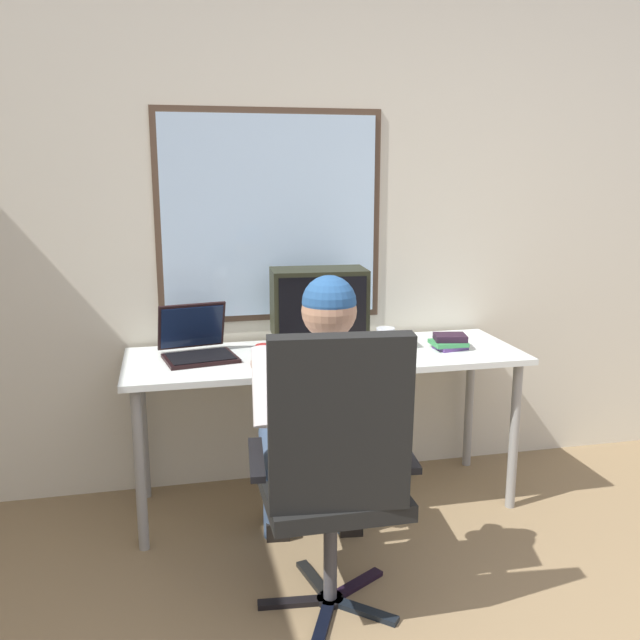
{
  "coord_description": "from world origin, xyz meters",
  "views": [
    {
      "loc": [
        -0.99,
        -0.89,
        1.57
      ],
      "look_at": [
        -0.41,
        1.7,
        0.98
      ],
      "focal_mm": 38.65,
      "sensor_mm": 36.0,
      "label": 1
    }
  ],
  "objects_px": {
    "laptop": "(196,343)",
    "coffee_mug": "(264,355)",
    "office_chair": "(335,463)",
    "desk": "(326,368)",
    "person_seated": "(324,423)",
    "book_stack": "(450,341)",
    "wine_glass": "(385,338)",
    "crt_monitor": "(319,303)"
  },
  "relations": [
    {
      "from": "laptop",
      "to": "coffee_mug",
      "type": "height_order",
      "value": "laptop"
    },
    {
      "from": "person_seated",
      "to": "crt_monitor",
      "type": "height_order",
      "value": "person_seated"
    },
    {
      "from": "office_chair",
      "to": "person_seated",
      "type": "xyz_separation_m",
      "value": [
        0.02,
        0.28,
        0.04
      ]
    },
    {
      "from": "office_chair",
      "to": "wine_glass",
      "type": "relative_size",
      "value": 7.74
    },
    {
      "from": "wine_glass",
      "to": "coffee_mug",
      "type": "xyz_separation_m",
      "value": [
        -0.54,
        0.01,
        -0.05
      ]
    },
    {
      "from": "office_chair",
      "to": "laptop",
      "type": "relative_size",
      "value": 2.93
    },
    {
      "from": "desk",
      "to": "crt_monitor",
      "type": "height_order",
      "value": "crt_monitor"
    },
    {
      "from": "desk",
      "to": "crt_monitor",
      "type": "xyz_separation_m",
      "value": [
        -0.02,
        0.05,
        0.3
      ]
    },
    {
      "from": "desk",
      "to": "person_seated",
      "type": "distance_m",
      "value": 0.62
    },
    {
      "from": "desk",
      "to": "person_seated",
      "type": "bearing_deg",
      "value": -103.89
    },
    {
      "from": "person_seated",
      "to": "desk",
      "type": "bearing_deg",
      "value": 76.11
    },
    {
      "from": "wine_glass",
      "to": "crt_monitor",
      "type": "bearing_deg",
      "value": 144.52
    },
    {
      "from": "person_seated",
      "to": "book_stack",
      "type": "height_order",
      "value": "person_seated"
    },
    {
      "from": "office_chair",
      "to": "crt_monitor",
      "type": "xyz_separation_m",
      "value": [
        0.15,
        0.94,
        0.36
      ]
    },
    {
      "from": "office_chair",
      "to": "person_seated",
      "type": "distance_m",
      "value": 0.29
    },
    {
      "from": "crt_monitor",
      "to": "book_stack",
      "type": "height_order",
      "value": "crt_monitor"
    },
    {
      "from": "desk",
      "to": "laptop",
      "type": "distance_m",
      "value": 0.6
    },
    {
      "from": "book_stack",
      "to": "coffee_mug",
      "type": "distance_m",
      "value": 0.89
    },
    {
      "from": "desk",
      "to": "book_stack",
      "type": "relative_size",
      "value": 10.43
    },
    {
      "from": "wine_glass",
      "to": "laptop",
      "type": "bearing_deg",
      "value": 165.09
    },
    {
      "from": "book_stack",
      "to": "wine_glass",
      "type": "bearing_deg",
      "value": -164.9
    },
    {
      "from": "book_stack",
      "to": "person_seated",
      "type": "bearing_deg",
      "value": -142.85
    },
    {
      "from": "desk",
      "to": "person_seated",
      "type": "relative_size",
      "value": 1.49
    },
    {
      "from": "person_seated",
      "to": "coffee_mug",
      "type": "xyz_separation_m",
      "value": [
        -0.15,
        0.48,
        0.15
      ]
    },
    {
      "from": "office_chair",
      "to": "person_seated",
      "type": "relative_size",
      "value": 0.88
    },
    {
      "from": "desk",
      "to": "office_chair",
      "type": "height_order",
      "value": "office_chair"
    },
    {
      "from": "person_seated",
      "to": "book_stack",
      "type": "bearing_deg",
      "value": 37.15
    },
    {
      "from": "laptop",
      "to": "coffee_mug",
      "type": "xyz_separation_m",
      "value": [
        0.28,
        -0.21,
        -0.02
      ]
    },
    {
      "from": "office_chair",
      "to": "wine_glass",
      "type": "distance_m",
      "value": 0.89
    },
    {
      "from": "desk",
      "to": "laptop",
      "type": "relative_size",
      "value": 4.93
    },
    {
      "from": "crt_monitor",
      "to": "coffee_mug",
      "type": "distance_m",
      "value": 0.38
    },
    {
      "from": "crt_monitor",
      "to": "wine_glass",
      "type": "bearing_deg",
      "value": -35.48
    },
    {
      "from": "office_chair",
      "to": "laptop",
      "type": "height_order",
      "value": "office_chair"
    },
    {
      "from": "crt_monitor",
      "to": "laptop",
      "type": "relative_size",
      "value": 1.21
    },
    {
      "from": "office_chair",
      "to": "wine_glass",
      "type": "xyz_separation_m",
      "value": [
        0.42,
        0.75,
        0.23
      ]
    },
    {
      "from": "wine_glass",
      "to": "book_stack",
      "type": "height_order",
      "value": "wine_glass"
    },
    {
      "from": "person_seated",
      "to": "book_stack",
      "type": "xyz_separation_m",
      "value": [
        0.74,
        0.56,
        0.14
      ]
    },
    {
      "from": "wine_glass",
      "to": "book_stack",
      "type": "relative_size",
      "value": 0.8
    },
    {
      "from": "wine_glass",
      "to": "coffee_mug",
      "type": "bearing_deg",
      "value": 178.94
    },
    {
      "from": "book_stack",
      "to": "coffee_mug",
      "type": "relative_size",
      "value": 1.95
    },
    {
      "from": "person_seated",
      "to": "coffee_mug",
      "type": "bearing_deg",
      "value": 107.71
    },
    {
      "from": "crt_monitor",
      "to": "book_stack",
      "type": "xyz_separation_m",
      "value": [
        0.61,
        -0.09,
        -0.19
      ]
    }
  ]
}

